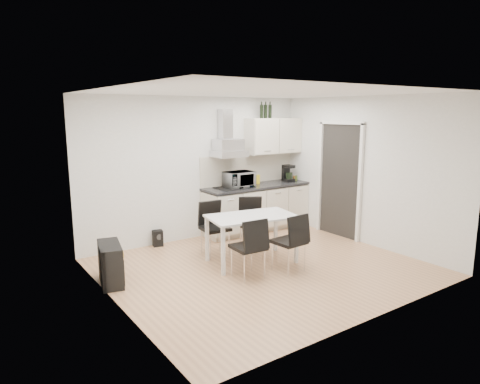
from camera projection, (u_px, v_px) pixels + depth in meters
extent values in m
plane|color=tan|center=(263.00, 267.00, 6.49)|extent=(4.50, 4.50, 0.00)
cube|color=white|center=(197.00, 168.00, 7.86)|extent=(4.50, 0.10, 2.60)
cube|color=white|center=(378.00, 208.00, 4.64)|extent=(4.50, 0.10, 2.60)
cube|color=white|center=(112.00, 201.00, 4.99)|extent=(0.10, 4.00, 2.60)
cube|color=white|center=(365.00, 171.00, 7.51)|extent=(0.10, 4.00, 2.60)
plane|color=white|center=(265.00, 92.00, 6.01)|extent=(4.50, 4.50, 0.00)
cube|color=white|center=(339.00, 181.00, 7.98)|extent=(0.08, 1.04, 2.10)
cube|color=beige|center=(255.00, 228.00, 8.53)|extent=(2.16, 0.52, 0.10)
cube|color=beige|center=(257.00, 207.00, 8.42)|extent=(2.20, 0.60, 0.76)
cube|color=#252528|center=(257.00, 186.00, 8.33)|extent=(2.22, 0.64, 0.04)
cube|color=beige|center=(248.00, 169.00, 8.52)|extent=(2.20, 0.02, 0.58)
cube|color=beige|center=(273.00, 136.00, 8.55)|extent=(1.20, 0.35, 0.70)
cube|color=silver|center=(229.00, 149.00, 7.93)|extent=(0.60, 0.46, 0.30)
cube|color=silver|center=(225.00, 124.00, 7.93)|extent=(0.22, 0.20, 0.55)
imported|color=silver|center=(239.00, 178.00, 8.04)|extent=(0.55, 0.31, 0.37)
cube|color=yellow|center=(258.00, 179.00, 8.46)|extent=(0.08, 0.04, 0.18)
cylinder|color=brown|center=(294.00, 178.00, 8.81)|extent=(0.04, 0.04, 0.11)
cylinder|color=#4C6626|center=(296.00, 178.00, 8.84)|extent=(0.04, 0.04, 0.11)
cylinder|color=black|center=(262.00, 110.00, 8.28)|extent=(0.07, 0.07, 0.32)
cylinder|color=black|center=(266.00, 110.00, 8.34)|extent=(0.07, 0.07, 0.32)
cylinder|color=black|center=(270.00, 110.00, 8.40)|extent=(0.07, 0.07, 0.32)
cube|color=white|center=(252.00, 216.00, 6.60)|extent=(1.45, 0.99, 0.03)
cube|color=white|center=(223.00, 251.00, 6.12)|extent=(0.06, 0.06, 0.72)
cube|color=white|center=(297.00, 241.00, 6.63)|extent=(0.06, 0.06, 0.72)
cube|color=white|center=(207.00, 239.00, 6.71)|extent=(0.06, 0.06, 0.72)
cube|color=white|center=(276.00, 230.00, 7.22)|extent=(0.06, 0.06, 0.72)
cube|color=black|center=(110.00, 264.00, 5.85)|extent=(0.42, 0.71, 0.56)
cube|color=gold|center=(120.00, 248.00, 5.90)|extent=(0.14, 0.59, 0.09)
cube|color=black|center=(158.00, 238.00, 7.51)|extent=(0.20, 0.18, 0.28)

